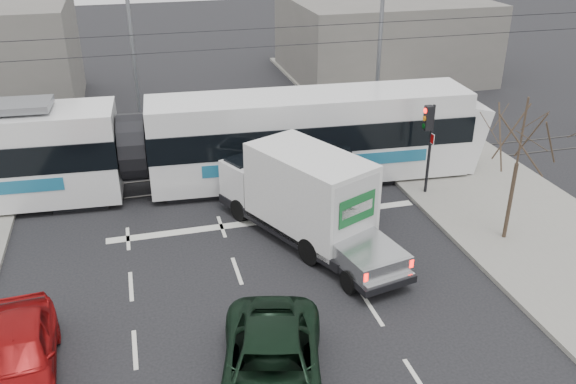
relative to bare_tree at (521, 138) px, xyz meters
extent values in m
plane|color=black|center=(-7.60, -2.50, -3.79)|extent=(120.00, 120.00, 0.00)
cube|color=#33302D|center=(-7.60, 7.50, -3.78)|extent=(60.00, 1.60, 0.03)
cube|color=slate|center=(4.40, 21.50, -1.29)|extent=(12.00, 10.00, 5.00)
cylinder|color=#47382B|center=(0.00, 0.00, -2.27)|extent=(0.14, 0.14, 2.75)
cylinder|color=#47382B|center=(0.00, 0.00, 0.23)|extent=(0.07, 0.07, 2.25)
cylinder|color=black|center=(-1.00, 4.00, -1.84)|extent=(0.12, 0.12, 3.60)
cube|color=black|center=(-1.20, 4.00, -0.54)|extent=(0.28, 0.28, 0.95)
cylinder|color=#FF0C07|center=(-1.35, 4.00, -0.24)|extent=(0.06, 0.20, 0.20)
cylinder|color=orange|center=(-1.35, 4.00, -0.54)|extent=(0.06, 0.20, 0.20)
cylinder|color=#05330C|center=(-1.35, 4.00, -0.84)|extent=(0.06, 0.20, 0.20)
cube|color=white|center=(-1.02, 3.85, -1.34)|extent=(0.02, 0.30, 0.40)
cylinder|color=slate|center=(-0.10, 11.50, 0.71)|extent=(0.20, 0.20, 9.00)
cylinder|color=slate|center=(-11.60, 13.50, 0.71)|extent=(0.20, 0.20, 9.00)
cylinder|color=black|center=(-7.60, 7.50, 1.71)|extent=(60.00, 0.03, 0.03)
cylinder|color=black|center=(-7.60, 7.50, 2.41)|extent=(60.00, 0.03, 0.03)
cube|color=silver|center=(-5.04, 6.60, -2.75)|extent=(13.11, 3.52, 1.57)
cube|color=black|center=(-5.04, 6.60, -1.54)|extent=(13.18, 3.55, 1.07)
cube|color=silver|center=(-5.04, 6.60, -0.57)|extent=(13.10, 3.42, 1.00)
cube|color=#1A6183|center=(-5.13, 5.23, -2.47)|extent=(9.06, 0.59, 0.50)
cylinder|color=black|center=(-12.08, 7.05, -1.75)|extent=(1.17, 2.67, 2.61)
cube|color=slate|center=(-16.30, 7.31, 0.15)|extent=(3.12, 1.82, 0.25)
cube|color=black|center=(-14.19, 7.18, -3.61)|extent=(2.15, 2.43, 0.36)
cube|color=black|center=(-9.97, 6.91, -3.61)|extent=(2.15, 2.43, 0.36)
cube|color=black|center=(-1.53, 6.38, -3.61)|extent=(2.15, 2.43, 0.36)
cube|color=black|center=(-5.77, 0.32, -3.29)|extent=(2.89, 5.57, 0.23)
cube|color=#ABADB0|center=(-5.97, 1.26, -2.65)|extent=(2.22, 2.55, 1.05)
cube|color=black|center=(-5.99, 1.35, -2.10)|extent=(1.85, 1.88, 0.50)
cube|color=#ABADB0|center=(-6.23, 2.50, -2.86)|extent=(1.90, 1.29, 0.50)
cube|color=#ABADB0|center=(-5.53, -0.82, -2.92)|extent=(2.25, 2.71, 0.59)
cube|color=silver|center=(-5.24, -2.17, -3.17)|extent=(1.68, 0.51, 0.16)
cube|color=#FF0C07|center=(-6.05, -2.23, -2.83)|extent=(0.14, 0.10, 0.26)
cube|color=#FF0C07|center=(-4.48, -1.90, -2.83)|extent=(0.14, 0.10, 0.26)
cylinder|color=black|center=(-6.94, 1.81, -3.43)|extent=(0.40, 0.77, 0.73)
cylinder|color=black|center=(-5.30, 2.16, -3.43)|extent=(0.40, 0.77, 0.73)
cylinder|color=black|center=(-6.24, -1.51, -3.43)|extent=(0.40, 0.77, 0.73)
cylinder|color=black|center=(-4.59, -1.17, -3.43)|extent=(0.40, 0.77, 0.73)
cube|color=black|center=(-6.80, 2.38, -3.29)|extent=(4.71, 6.77, 0.32)
cube|color=white|center=(-7.83, 4.60, -2.50)|extent=(2.55, 2.28, 1.47)
cube|color=black|center=(-7.88, 4.71, -1.95)|extent=(2.08, 1.70, 0.55)
cube|color=silver|center=(-6.53, 1.80, -1.93)|extent=(3.85, 4.90, 2.71)
cube|color=silver|center=(-5.61, -0.17, -1.93)|extent=(1.78, 0.86, 2.39)
cube|color=#145927|center=(-5.59, -0.21, -1.71)|extent=(1.41, 0.67, 0.92)
cube|color=black|center=(-5.52, -0.37, -3.38)|extent=(1.90, 1.05, 0.17)
cylinder|color=black|center=(-8.55, 3.84, -3.38)|extent=(0.60, 0.87, 0.83)
cylinder|color=black|center=(-6.79, 4.66, -3.38)|extent=(0.60, 0.87, 0.83)
cylinder|color=black|center=(-6.92, 0.34, -3.33)|extent=(0.64, 0.95, 0.92)
cylinder|color=black|center=(-5.16, 1.15, -3.33)|extent=(0.64, 0.95, 0.92)
cube|color=black|center=(-4.67, 4.50, -3.29)|extent=(2.00, 4.69, 0.23)
cube|color=black|center=(-4.61, 5.32, -2.64)|extent=(1.79, 2.03, 1.06)
cube|color=black|center=(-4.61, 5.42, -2.09)|extent=(1.53, 1.47, 0.50)
cube|color=black|center=(-4.54, 6.42, -2.86)|extent=(1.66, 0.93, 0.50)
cube|color=black|center=(-4.73, 3.49, -2.92)|extent=(1.80, 2.17, 0.60)
cube|color=silver|center=(-4.81, 2.30, -3.17)|extent=(1.57, 0.27, 0.17)
cube|color=#590505|center=(-5.55, 2.44, -2.83)|extent=(0.13, 0.08, 0.26)
cube|color=#590505|center=(-4.06, 2.34, -2.83)|extent=(0.13, 0.08, 0.26)
cylinder|color=black|center=(-5.35, 6.02, -3.43)|extent=(0.31, 0.75, 0.73)
cylinder|color=black|center=(-3.79, 5.91, -3.43)|extent=(0.31, 0.75, 0.73)
cylinder|color=black|center=(-5.54, 3.09, -3.43)|extent=(0.31, 0.75, 0.73)
cylinder|color=black|center=(-3.98, 2.98, -3.43)|extent=(0.31, 0.75, 0.73)
imported|color=black|center=(-9.48, -4.97, -3.06)|extent=(3.67, 5.71, 1.46)
imported|color=#990D0F|center=(-15.29, -2.88, -3.05)|extent=(2.02, 4.47, 1.49)
camera|label=1|loc=(-11.97, -15.74, 6.93)|focal=38.00mm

